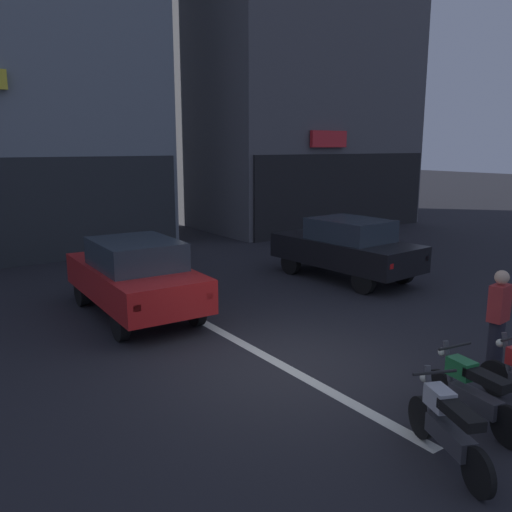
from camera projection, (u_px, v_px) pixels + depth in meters
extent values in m
plane|color=#232328|center=(283.00, 366.00, 8.69)|extent=(120.00, 120.00, 0.00)
cube|color=silver|center=(139.00, 287.00, 13.51)|extent=(0.20, 18.00, 0.01)
cube|color=gray|center=(10.00, 13.00, 17.75)|extent=(8.48, 7.06, 15.74)
cube|color=#292C30|center=(53.00, 210.00, 16.15)|extent=(8.14, 0.10, 3.20)
cube|color=#56565B|center=(283.00, 4.00, 23.79)|extent=(9.57, 8.58, 19.48)
cube|color=black|center=(346.00, 193.00, 21.96)|extent=(9.19, 0.10, 3.20)
cube|color=red|center=(329.00, 139.00, 20.85)|extent=(1.79, 0.16, 0.64)
cylinder|color=black|center=(82.00, 292.00, 11.92)|extent=(0.20, 0.65, 0.64)
cylinder|color=black|center=(147.00, 282.00, 12.74)|extent=(0.20, 0.65, 0.64)
cylinder|color=black|center=(120.00, 324.00, 9.78)|extent=(0.20, 0.65, 0.64)
cylinder|color=black|center=(196.00, 310.00, 10.61)|extent=(0.20, 0.65, 0.64)
cube|color=red|center=(134.00, 281.00, 11.17)|extent=(1.89, 4.15, 0.66)
cube|color=#2D3842|center=(136.00, 253.00, 10.93)|extent=(1.61, 2.02, 0.56)
cube|color=red|center=(137.00, 308.00, 9.13)|extent=(0.14, 0.06, 0.12)
cube|color=red|center=(209.00, 296.00, 9.88)|extent=(0.14, 0.06, 0.12)
cylinder|color=black|center=(291.00, 263.00, 14.85)|extent=(0.23, 0.65, 0.64)
cylinder|color=black|center=(329.00, 256.00, 15.80)|extent=(0.23, 0.65, 0.64)
cylinder|color=black|center=(363.00, 281.00, 12.87)|extent=(0.23, 0.65, 0.64)
cylinder|color=black|center=(402.00, 272.00, 13.82)|extent=(0.23, 0.65, 0.64)
cube|color=black|center=(345.00, 251.00, 14.25)|extent=(2.05, 4.22, 0.66)
cube|color=#2D3842|center=(350.00, 230.00, 14.01)|extent=(1.69, 2.08, 0.56)
cube|color=red|center=(391.00, 266.00, 12.27)|extent=(0.14, 0.07, 0.12)
cube|color=red|center=(426.00, 258.00, 13.13)|extent=(0.14, 0.07, 0.12)
cylinder|color=black|center=(421.00, 418.00, 6.53)|extent=(0.26, 0.51, 0.52)
cylinder|color=black|center=(478.00, 473.00, 5.43)|extent=(0.26, 0.51, 0.52)
cube|color=#38383D|center=(450.00, 436.00, 5.91)|extent=(0.47, 0.76, 0.22)
cube|color=black|center=(461.00, 414.00, 5.69)|extent=(0.43, 0.64, 0.12)
cube|color=#B2B5BA|center=(440.00, 398.00, 6.09)|extent=(0.34, 0.42, 0.24)
cylinder|color=#4C4C51|center=(429.00, 395.00, 6.31)|extent=(0.16, 0.25, 0.70)
cylinder|color=black|center=(435.00, 373.00, 6.17)|extent=(0.52, 0.25, 0.04)
sphere|color=silver|center=(425.00, 377.00, 6.40)|extent=(0.12, 0.12, 0.12)
cylinder|color=black|center=(438.00, 388.00, 7.32)|extent=(0.15, 0.52, 0.52)
cylinder|color=black|center=(509.00, 427.00, 6.31)|extent=(0.15, 0.52, 0.52)
cube|color=#38383D|center=(475.00, 400.00, 6.75)|extent=(0.32, 0.76, 0.22)
cube|color=black|center=(488.00, 379.00, 6.54)|extent=(0.31, 0.63, 0.12)
cube|color=#1E7238|center=(462.00, 368.00, 6.91)|extent=(0.27, 0.39, 0.24)
cylinder|color=#4C4C51|center=(449.00, 367.00, 7.11)|extent=(0.11, 0.25, 0.70)
cylinder|color=black|center=(455.00, 346.00, 6.98)|extent=(0.55, 0.12, 0.04)
sphere|color=silver|center=(442.00, 352.00, 7.19)|extent=(0.12, 0.12, 0.12)
cylinder|color=black|center=(495.00, 378.00, 7.64)|extent=(0.12, 0.52, 0.52)
cylinder|color=#4C4C51|center=(507.00, 357.00, 7.44)|extent=(0.09, 0.24, 0.70)
sphere|color=silver|center=(500.00, 343.00, 7.51)|extent=(0.12, 0.12, 0.12)
cylinder|color=#23232D|center=(495.00, 347.00, 8.36)|extent=(0.24, 0.24, 0.86)
cube|color=#B22D2D|center=(499.00, 303.00, 8.21)|extent=(0.39, 0.27, 0.58)
sphere|color=beige|center=(502.00, 277.00, 8.13)|extent=(0.22, 0.22, 0.22)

